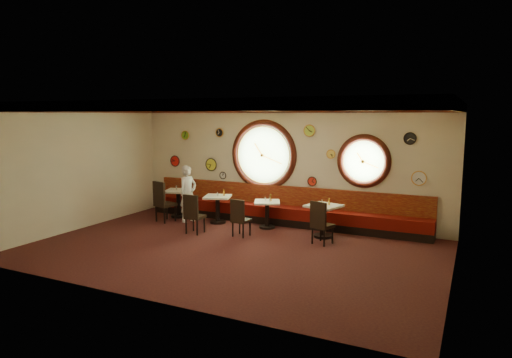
# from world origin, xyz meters

# --- Properties ---
(floor) EXTENTS (9.00, 6.00, 0.00)m
(floor) POSITION_xyz_m (0.00, 0.00, 0.00)
(floor) COLOR black
(floor) RESTS_ON ground
(ceiling) EXTENTS (9.00, 6.00, 0.02)m
(ceiling) POSITION_xyz_m (0.00, 0.00, 3.20)
(ceiling) COLOR gold
(ceiling) RESTS_ON wall_back
(wall_back) EXTENTS (9.00, 0.02, 3.20)m
(wall_back) POSITION_xyz_m (0.00, 3.00, 1.60)
(wall_back) COLOR beige
(wall_back) RESTS_ON floor
(wall_front) EXTENTS (9.00, 0.02, 3.20)m
(wall_front) POSITION_xyz_m (0.00, -3.00, 1.60)
(wall_front) COLOR beige
(wall_front) RESTS_ON floor
(wall_left) EXTENTS (0.02, 6.00, 3.20)m
(wall_left) POSITION_xyz_m (-4.50, 0.00, 1.60)
(wall_left) COLOR beige
(wall_left) RESTS_ON floor
(wall_right) EXTENTS (0.02, 6.00, 3.20)m
(wall_right) POSITION_xyz_m (4.50, 0.00, 1.60)
(wall_right) COLOR beige
(wall_right) RESTS_ON floor
(molding_back) EXTENTS (9.00, 0.10, 0.18)m
(molding_back) POSITION_xyz_m (0.00, 2.95, 3.11)
(molding_back) COLOR #351009
(molding_back) RESTS_ON wall_back
(molding_front) EXTENTS (9.00, 0.10, 0.18)m
(molding_front) POSITION_xyz_m (0.00, -2.95, 3.11)
(molding_front) COLOR #351009
(molding_front) RESTS_ON wall_back
(molding_left) EXTENTS (0.10, 6.00, 0.18)m
(molding_left) POSITION_xyz_m (-4.45, 0.00, 3.11)
(molding_left) COLOR #351009
(molding_left) RESTS_ON wall_back
(molding_right) EXTENTS (0.10, 6.00, 0.18)m
(molding_right) POSITION_xyz_m (4.45, 0.00, 3.11)
(molding_right) COLOR #351009
(molding_right) RESTS_ON wall_back
(banquette_base) EXTENTS (8.00, 0.55, 0.20)m
(banquette_base) POSITION_xyz_m (0.00, 2.72, 0.10)
(banquette_base) COLOR black
(banquette_base) RESTS_ON floor
(banquette_seat) EXTENTS (8.00, 0.55, 0.30)m
(banquette_seat) POSITION_xyz_m (0.00, 2.72, 0.35)
(banquette_seat) COLOR #560B07
(banquette_seat) RESTS_ON banquette_base
(banquette_back) EXTENTS (8.00, 0.10, 0.55)m
(banquette_back) POSITION_xyz_m (0.00, 2.94, 0.75)
(banquette_back) COLOR #5F070D
(banquette_back) RESTS_ON wall_back
(porthole_left_glass) EXTENTS (1.66, 0.02, 1.66)m
(porthole_left_glass) POSITION_xyz_m (-0.60, 3.00, 1.85)
(porthole_left_glass) COLOR #9DD07C
(porthole_left_glass) RESTS_ON wall_back
(porthole_left_frame) EXTENTS (1.98, 0.18, 1.98)m
(porthole_left_frame) POSITION_xyz_m (-0.60, 2.98, 1.85)
(porthole_left_frame) COLOR #351009
(porthole_left_frame) RESTS_ON wall_back
(porthole_left_ring) EXTENTS (1.61, 0.03, 1.61)m
(porthole_left_ring) POSITION_xyz_m (-0.60, 2.95, 1.85)
(porthole_left_ring) COLOR gold
(porthole_left_ring) RESTS_ON wall_back
(porthole_right_glass) EXTENTS (1.10, 0.02, 1.10)m
(porthole_right_glass) POSITION_xyz_m (2.20, 3.00, 1.80)
(porthole_right_glass) COLOR #9DD07C
(porthole_right_glass) RESTS_ON wall_back
(porthole_right_frame) EXTENTS (1.38, 0.18, 1.38)m
(porthole_right_frame) POSITION_xyz_m (2.20, 2.98, 1.80)
(porthole_right_frame) COLOR #351009
(porthole_right_frame) RESTS_ON wall_back
(porthole_right_ring) EXTENTS (1.09, 0.03, 1.09)m
(porthole_right_ring) POSITION_xyz_m (2.20, 2.95, 1.80)
(porthole_right_ring) COLOR gold
(porthole_right_ring) RESTS_ON wall_back
(wall_clock_0) EXTENTS (0.28, 0.03, 0.28)m
(wall_clock_0) POSITION_xyz_m (3.30, 2.96, 2.40)
(wall_clock_0) COLOR black
(wall_clock_0) RESTS_ON wall_back
(wall_clock_1) EXTENTS (0.20, 0.03, 0.20)m
(wall_clock_1) POSITION_xyz_m (-1.90, 2.96, 1.20)
(wall_clock_1) COLOR silver
(wall_clock_1) RESTS_ON wall_back
(wall_clock_2) EXTENTS (0.36, 0.03, 0.36)m
(wall_clock_2) POSITION_xyz_m (-2.30, 2.96, 1.50)
(wall_clock_2) COLOR gold
(wall_clock_2) RESTS_ON wall_back
(wall_clock_3) EXTENTS (0.24, 0.03, 0.24)m
(wall_clock_3) POSITION_xyz_m (0.85, 2.96, 1.20)
(wall_clock_3) COLOR red
(wall_clock_3) RESTS_ON wall_back
(wall_clock_4) EXTENTS (0.26, 0.03, 0.26)m
(wall_clock_4) POSITION_xyz_m (-3.20, 2.96, 2.35)
(wall_clock_4) COLOR #6AB023
(wall_clock_4) RESTS_ON wall_back
(wall_clock_5) EXTENTS (0.30, 0.03, 0.30)m
(wall_clock_5) POSITION_xyz_m (0.75, 2.96, 2.55)
(wall_clock_5) COLOR #AED442
(wall_clock_5) RESTS_ON wall_back
(wall_clock_6) EXTENTS (0.32, 0.03, 0.32)m
(wall_clock_6) POSITION_xyz_m (-3.60, 2.96, 1.55)
(wall_clock_6) COLOR red
(wall_clock_6) RESTS_ON wall_back
(wall_clock_7) EXTENTS (0.22, 0.03, 0.22)m
(wall_clock_7) POSITION_xyz_m (1.35, 2.96, 1.95)
(wall_clock_7) COLOR #EECD4F
(wall_clock_7) RESTS_ON wall_back
(wall_clock_8) EXTENTS (0.24, 0.03, 0.24)m
(wall_clock_8) POSITION_xyz_m (-2.00, 2.96, 2.45)
(wall_clock_8) COLOR black
(wall_clock_8) RESTS_ON wall_back
(wall_clock_9) EXTENTS (0.34, 0.03, 0.34)m
(wall_clock_9) POSITION_xyz_m (3.55, 2.96, 1.45)
(wall_clock_9) COLOR silver
(wall_clock_9) RESTS_ON wall_back
(table_a) EXTENTS (0.91, 0.91, 0.80)m
(table_a) POSITION_xyz_m (-2.98, 2.21, 0.50)
(table_a) COLOR black
(table_a) RESTS_ON floor
(table_b) EXTENTS (0.88, 0.88, 0.76)m
(table_b) POSITION_xyz_m (-1.56, 2.06, 0.48)
(table_b) COLOR black
(table_b) RESTS_ON floor
(table_c) EXTENTS (0.87, 0.87, 0.72)m
(table_c) POSITION_xyz_m (-0.10, 2.14, 0.46)
(table_c) COLOR black
(table_c) RESTS_ON floor
(table_d) EXTENTS (0.90, 0.90, 0.80)m
(table_d) POSITION_xyz_m (1.51, 1.91, 0.51)
(table_d) COLOR black
(table_d) RESTS_ON floor
(chair_a) EXTENTS (0.59, 0.59, 0.71)m
(chair_a) POSITION_xyz_m (-3.00, 1.50, 0.65)
(chair_a) COLOR black
(chair_a) RESTS_ON floor
(chair_b) EXTENTS (0.42, 0.42, 0.62)m
(chair_b) POSITION_xyz_m (-1.52, 0.79, 0.57)
(chair_b) COLOR black
(chair_b) RESTS_ON floor
(chair_c) EXTENTS (0.43, 0.43, 0.58)m
(chair_c) POSITION_xyz_m (-0.35, 1.06, 0.53)
(chair_c) COLOR black
(chair_c) RESTS_ON floor
(chair_d) EXTENTS (0.53, 0.53, 0.63)m
(chair_d) POSITION_xyz_m (1.64, 1.27, 0.58)
(chair_d) COLOR black
(chair_d) RESTS_ON floor
(condiment_a_salt) EXTENTS (0.04, 0.04, 0.11)m
(condiment_a_salt) POSITION_xyz_m (-3.11, 2.31, 0.85)
(condiment_a_salt) COLOR silver
(condiment_a_salt) RESTS_ON table_a
(condiment_b_salt) EXTENTS (0.03, 0.03, 0.09)m
(condiment_b_salt) POSITION_xyz_m (-1.61, 2.13, 0.81)
(condiment_b_salt) COLOR silver
(condiment_b_salt) RESTS_ON table_b
(condiment_c_salt) EXTENTS (0.04, 0.04, 0.10)m
(condiment_c_salt) POSITION_xyz_m (-0.19, 2.21, 0.77)
(condiment_c_salt) COLOR silver
(condiment_c_salt) RESTS_ON table_c
(condiment_d_salt) EXTENTS (0.04, 0.04, 0.11)m
(condiment_d_salt) POSITION_xyz_m (1.44, 2.00, 0.86)
(condiment_d_salt) COLOR silver
(condiment_d_salt) RESTS_ON table_d
(condiment_a_pepper) EXTENTS (0.04, 0.04, 0.11)m
(condiment_a_pepper) POSITION_xyz_m (-3.02, 2.19, 0.86)
(condiment_a_pepper) COLOR silver
(condiment_a_pepper) RESTS_ON table_a
(condiment_b_pepper) EXTENTS (0.03, 0.03, 0.09)m
(condiment_b_pepper) POSITION_xyz_m (-1.54, 2.04, 0.81)
(condiment_b_pepper) COLOR silver
(condiment_b_pepper) RESTS_ON table_b
(condiment_c_pepper) EXTENTS (0.04, 0.04, 0.11)m
(condiment_c_pepper) POSITION_xyz_m (-0.03, 2.15, 0.78)
(condiment_c_pepper) COLOR silver
(condiment_c_pepper) RESTS_ON table_c
(condiment_d_pepper) EXTENTS (0.04, 0.04, 0.11)m
(condiment_d_pepper) POSITION_xyz_m (1.47, 1.91, 0.86)
(condiment_d_pepper) COLOR silver
(condiment_d_pepper) RESTS_ON table_d
(condiment_a_bottle) EXTENTS (0.05, 0.05, 0.16)m
(condiment_a_bottle) POSITION_xyz_m (-2.91, 2.36, 0.88)
(condiment_a_bottle) COLOR gold
(condiment_a_bottle) RESTS_ON table_a
(condiment_b_bottle) EXTENTS (0.06, 0.06, 0.18)m
(condiment_b_bottle) POSITION_xyz_m (-1.41, 2.15, 0.85)
(condiment_b_bottle) COLOR gold
(condiment_b_bottle) RESTS_ON table_b
(condiment_c_bottle) EXTENTS (0.06, 0.06, 0.18)m
(condiment_c_bottle) POSITION_xyz_m (-0.02, 2.19, 0.81)
(condiment_c_bottle) COLOR gold
(condiment_c_bottle) RESTS_ON table_c
(condiment_d_bottle) EXTENTS (0.05, 0.05, 0.16)m
(condiment_d_bottle) POSITION_xyz_m (1.62, 1.98, 0.89)
(condiment_d_bottle) COLOR gold
(condiment_d_bottle) RESTS_ON table_d
(waiter) EXTENTS (0.51, 0.65, 1.58)m
(waiter) POSITION_xyz_m (-2.40, 1.86, 0.79)
(waiter) COLOR silver
(waiter) RESTS_ON floor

